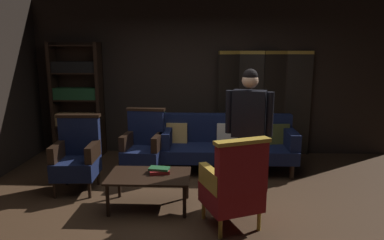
% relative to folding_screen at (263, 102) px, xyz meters
% --- Properties ---
extents(ground_plane, '(10.00, 10.00, 0.00)m').
position_rel_folding_screen_xyz_m(ground_plane, '(-1.23, -2.33, -0.99)').
color(ground_plane, '#3D2819').
extents(back_wall, '(7.20, 0.10, 2.80)m').
position_rel_folding_screen_xyz_m(back_wall, '(-1.23, 0.12, 0.41)').
color(back_wall, black).
rests_on(back_wall, ground_plane).
extents(folding_screen, '(1.70, 0.30, 1.90)m').
position_rel_folding_screen_xyz_m(folding_screen, '(0.00, 0.00, 0.00)').
color(folding_screen, black).
rests_on(folding_screen, ground_plane).
extents(bookshelf, '(0.90, 0.32, 2.05)m').
position_rel_folding_screen_xyz_m(bookshelf, '(-3.38, -0.13, 0.08)').
color(bookshelf, black).
rests_on(bookshelf, ground_plane).
extents(velvet_couch, '(2.12, 0.78, 0.88)m').
position_rel_folding_screen_xyz_m(velvet_couch, '(-0.68, -0.87, -0.53)').
color(velvet_couch, black).
rests_on(velvet_couch, ground_plane).
extents(coffee_table, '(1.00, 0.64, 0.42)m').
position_rel_folding_screen_xyz_m(coffee_table, '(-1.72, -2.31, -0.61)').
color(coffee_table, black).
rests_on(coffee_table, ground_plane).
extents(armchair_gilt_accent, '(0.76, 0.75, 1.04)m').
position_rel_folding_screen_xyz_m(armchair_gilt_accent, '(-0.72, -2.77, -0.50)').
color(armchair_gilt_accent, '#B78E33').
rests_on(armchair_gilt_accent, ground_plane).
extents(armchair_wing_left, '(0.61, 0.60, 1.04)m').
position_rel_folding_screen_xyz_m(armchair_wing_left, '(-2.81, -1.80, -0.50)').
color(armchair_wing_left, black).
rests_on(armchair_wing_left, ground_plane).
extents(armchair_wing_right, '(0.64, 0.63, 1.04)m').
position_rel_folding_screen_xyz_m(armchair_wing_right, '(-1.98, -1.24, -0.50)').
color(armchair_wing_right, black).
rests_on(armchair_wing_right, ground_plane).
extents(standing_figure, '(0.57, 0.31, 1.70)m').
position_rel_folding_screen_xyz_m(standing_figure, '(-0.50, -2.09, 0.04)').
color(standing_figure, black).
rests_on(standing_figure, ground_plane).
extents(potted_plant, '(0.57, 0.57, 0.87)m').
position_rel_folding_screen_xyz_m(potted_plant, '(-1.83, -0.39, -0.49)').
color(potted_plant, brown).
rests_on(potted_plant, ground_plane).
extents(book_red_leather, '(0.28, 0.24, 0.04)m').
position_rel_folding_screen_xyz_m(book_red_leather, '(-1.61, -2.24, -0.54)').
color(book_red_leather, maroon).
rests_on(book_red_leather, coffee_table).
extents(book_green_cloth, '(0.27, 0.18, 0.03)m').
position_rel_folding_screen_xyz_m(book_green_cloth, '(-1.61, -2.24, -0.51)').
color(book_green_cloth, '#1E4C28').
rests_on(book_green_cloth, book_red_leather).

